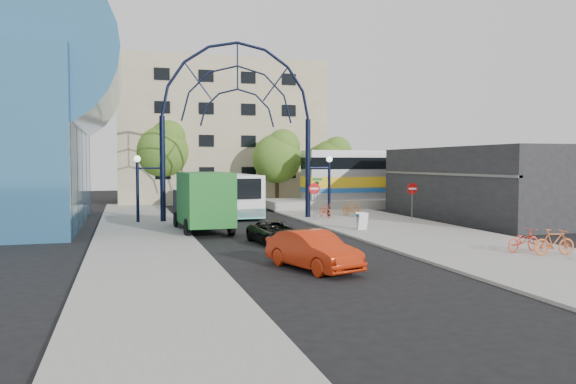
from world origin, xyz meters
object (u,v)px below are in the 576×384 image
object	(u,v)px
street_name_sign	(317,189)
black_suv	(276,233)
train_car	(436,174)
tree_north_b	(163,149)
stop_sign	(314,192)
gateway_arch	(238,94)
bike_far_b	(554,242)
sandwich_board	(362,219)
green_truck	(202,202)
city_bus	(229,193)
tree_north_c	(332,159)
bike_near_b	(352,208)
do_not_enter_sign	(412,192)
bike_far_a	(523,240)
red_sedan	(313,250)
tree_north_a	(278,156)
bike_near_a	(325,210)

from	to	relation	value
street_name_sign	black_suv	distance (m)	11.47
train_car	tree_north_b	distance (m)	25.27
stop_sign	tree_north_b	xyz separation A→B (m)	(-8.68, 17.93, 3.27)
gateway_arch	bike_far_b	size ratio (longest dim) A/B	7.53
tree_north_b	bike_far_b	xyz separation A→B (m)	(13.55, -34.32, -4.60)
sandwich_board	green_truck	world-z (taller)	green_truck
city_bus	bike_far_b	xyz separation A→B (m)	(9.45, -23.00, -0.95)
sandwich_board	tree_north_c	bearing A→B (deg)	73.45
street_name_sign	bike_near_b	size ratio (longest dim) A/B	1.55
do_not_enter_sign	city_bus	xyz separation A→B (m)	(-10.78, 8.62, -0.36)
tree_north_c	gateway_arch	bearing A→B (deg)	-131.04
bike_far_a	tree_north_c	bearing A→B (deg)	-18.70
stop_sign	do_not_enter_sign	size ratio (longest dim) A/B	1.01
red_sedan	bike_far_a	bearing A→B (deg)	-13.46
gateway_arch	green_truck	bearing A→B (deg)	-120.14
tree_north_c	bike_far_a	xyz separation A→B (m)	(-3.05, -31.18, -3.66)
sandwich_board	tree_north_a	size ratio (longest dim) A/B	0.14
tree_north_c	bike_far_a	bearing A→B (deg)	-95.58
stop_sign	bike_far_a	world-z (taller)	stop_sign
street_name_sign	green_truck	bearing A→B (deg)	-154.18
street_name_sign	bike_near_a	xyz separation A→B (m)	(0.91, 0.86, -1.51)
city_bus	bike_near_a	distance (m)	7.89
stop_sign	bike_far_b	distance (m)	17.15
tree_north_a	red_sedan	size ratio (longest dim) A/B	1.61
sandwich_board	tree_north_a	bearing A→B (deg)	88.50
city_bus	red_sedan	size ratio (longest dim) A/B	2.62
street_name_sign	gateway_arch	bearing A→B (deg)	164.93
gateway_arch	stop_sign	distance (m)	8.37
street_name_sign	city_bus	distance (m)	7.82
train_car	gateway_arch	bearing A→B (deg)	-158.20
do_not_enter_sign	green_truck	bearing A→B (deg)	-174.18
city_bus	bike_far_a	size ratio (longest dim) A/B	6.06
sandwich_board	train_car	bearing A→B (deg)	48.05
green_truck	bike_near_b	xyz separation A→B (m)	(11.52, 5.44, -1.05)
gateway_arch	train_car	distance (m)	22.27
tree_north_c	black_suv	world-z (taller)	tree_north_c
sandwich_board	tree_north_b	world-z (taller)	tree_north_b
gateway_arch	tree_north_b	distance (m)	16.72
black_suv	bike_far_b	xyz separation A→B (m)	(10.04, -7.09, 0.10)
bike_far_b	bike_near_b	bearing A→B (deg)	12.36
tree_north_b	city_bus	xyz separation A→B (m)	(4.10, -11.31, -3.65)
black_suv	city_bus	bearing A→B (deg)	80.59
tree_north_b	bike_near_b	bearing A→B (deg)	-52.47
sandwich_board	bike_far_a	world-z (taller)	sandwich_board
bike_near_b	tree_north_a	bearing A→B (deg)	74.42
bike_far_a	do_not_enter_sign	bearing A→B (deg)	-21.38
bike_near_a	tree_north_b	bearing A→B (deg)	116.55
tree_north_a	do_not_enter_sign	bearing A→B (deg)	-72.97
street_name_sign	bike_near_b	bearing A→B (deg)	23.91
green_truck	bike_near_b	size ratio (longest dim) A/B	3.82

